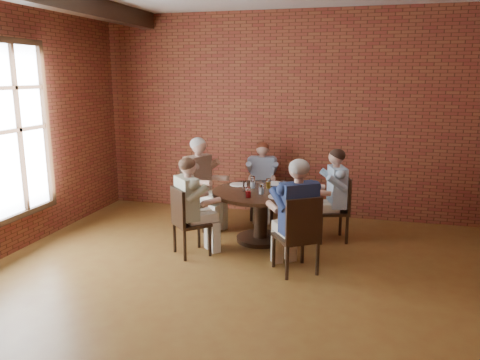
% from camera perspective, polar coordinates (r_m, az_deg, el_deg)
% --- Properties ---
extents(floor, '(7.00, 7.00, 0.00)m').
position_cam_1_polar(floor, '(5.09, -1.35, -14.96)').
color(floor, brown).
rests_on(floor, ground).
extents(wall_back, '(7.00, 0.00, 7.00)m').
position_cam_1_polar(wall_back, '(7.95, 5.77, 7.84)').
color(wall_back, brown).
rests_on(wall_back, ground).
extents(dining_table, '(1.40, 1.40, 0.75)m').
position_cam_1_polar(dining_table, '(6.73, 2.55, -3.14)').
color(dining_table, black).
rests_on(dining_table, floor).
extents(chair_a, '(0.54, 0.54, 0.94)m').
position_cam_1_polar(chair_a, '(6.91, 11.84, -3.12)').
color(chair_a, black).
rests_on(chair_a, floor).
extents(diner_a, '(0.79, 0.70, 1.34)m').
position_cam_1_polar(diner_a, '(6.85, 11.19, -1.84)').
color(diner_a, teal).
rests_on(diner_a, floor).
extents(chair_b, '(0.47, 0.47, 0.91)m').
position_cam_1_polar(chair_b, '(7.88, 2.69, -1.04)').
color(chair_b, black).
rests_on(chair_b, floor).
extents(diner_b, '(0.61, 0.70, 1.28)m').
position_cam_1_polar(diner_b, '(7.77, 2.70, -0.14)').
color(diner_b, gray).
rests_on(diner_b, floor).
extents(chair_c, '(0.60, 0.60, 0.98)m').
position_cam_1_polar(chair_c, '(7.43, -5.31, -1.65)').
color(chair_c, black).
rests_on(chair_c, floor).
extents(diner_c, '(0.87, 0.79, 1.42)m').
position_cam_1_polar(diner_c, '(7.33, -4.76, -0.40)').
color(diner_c, brown).
rests_on(diner_c, floor).
extents(chair_d, '(0.59, 0.59, 0.93)m').
position_cam_1_polar(chair_d, '(6.23, -6.63, -4.74)').
color(chair_d, black).
rests_on(chair_d, floor).
extents(diner_d, '(0.82, 0.82, 1.32)m').
position_cam_1_polar(diner_d, '(6.21, -5.96, -3.28)').
color(diner_d, '#BAA092').
rests_on(diner_d, floor).
extents(chair_e, '(0.64, 0.64, 0.98)m').
position_cam_1_polar(chair_e, '(5.64, 7.23, -6.40)').
color(chair_e, black).
rests_on(chair_e, floor).
extents(diner_e, '(0.86, 0.90, 1.40)m').
position_cam_1_polar(diner_e, '(5.67, 6.86, -4.42)').
color(diner_e, '#1A2549').
rests_on(diner_e, floor).
extents(plate_a, '(0.26, 0.26, 0.01)m').
position_cam_1_polar(plate_a, '(6.72, 5.91, -1.20)').
color(plate_a, white).
rests_on(plate_a, dining_table).
extents(plate_b, '(0.26, 0.26, 0.01)m').
position_cam_1_polar(plate_b, '(7.10, 4.22, -0.41)').
color(plate_b, white).
rests_on(plate_b, dining_table).
extents(plate_c, '(0.26, 0.26, 0.01)m').
position_cam_1_polar(plate_c, '(7.01, -0.19, -0.54)').
color(plate_c, white).
rests_on(plate_c, dining_table).
extents(plate_d, '(0.26, 0.26, 0.01)m').
position_cam_1_polar(plate_d, '(6.33, 4.62, -2.03)').
color(plate_d, white).
rests_on(plate_d, dining_table).
extents(glass_a, '(0.07, 0.07, 0.14)m').
position_cam_1_polar(glass_a, '(6.68, 5.24, -0.72)').
color(glass_a, white).
rests_on(glass_a, dining_table).
extents(glass_b, '(0.07, 0.07, 0.14)m').
position_cam_1_polar(glass_b, '(6.81, 3.47, -0.42)').
color(glass_b, white).
rests_on(glass_b, dining_table).
extents(glass_c, '(0.07, 0.07, 0.14)m').
position_cam_1_polar(glass_c, '(6.96, 1.55, -0.12)').
color(glass_c, white).
rests_on(glass_c, dining_table).
extents(glass_d, '(0.07, 0.07, 0.14)m').
position_cam_1_polar(glass_d, '(6.80, 1.55, -0.43)').
color(glass_d, white).
rests_on(glass_d, dining_table).
extents(glass_e, '(0.07, 0.07, 0.14)m').
position_cam_1_polar(glass_e, '(6.63, 0.60, -0.75)').
color(glass_e, white).
rests_on(glass_e, dining_table).
extents(glass_f, '(0.07, 0.07, 0.14)m').
position_cam_1_polar(glass_f, '(6.28, 1.01, -1.53)').
color(glass_f, white).
rests_on(glass_f, dining_table).
extents(glass_g, '(0.07, 0.07, 0.14)m').
position_cam_1_polar(glass_g, '(6.47, 2.61, -1.11)').
color(glass_g, white).
rests_on(glass_g, dining_table).
extents(smartphone, '(0.09, 0.13, 0.01)m').
position_cam_1_polar(smartphone, '(6.29, 5.10, -2.16)').
color(smartphone, black).
rests_on(smartphone, dining_table).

